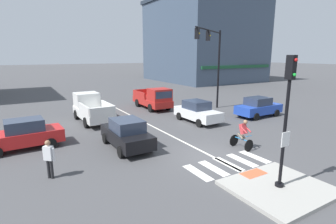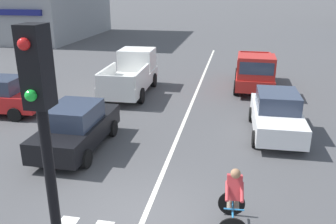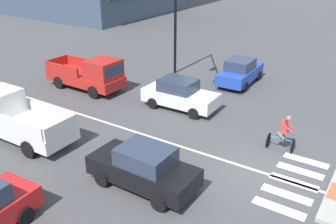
# 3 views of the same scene
# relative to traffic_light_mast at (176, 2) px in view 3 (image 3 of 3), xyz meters

# --- Properties ---
(ground_plane) EXTENTS (300.00, 300.00, 0.00)m
(ground_plane) POSITION_rel_traffic_light_mast_xyz_m (-6.99, -8.48, -5.10)
(ground_plane) COLOR #474749
(crosswalk_stripe_a) EXTENTS (0.44, 1.80, 0.01)m
(crosswalk_stripe_a) POSITION_rel_traffic_light_mast_xyz_m (-8.80, -9.68, -5.10)
(crosswalk_stripe_a) COLOR silver
(crosswalk_stripe_a) RESTS_ON ground
(crosswalk_stripe_b) EXTENTS (0.44, 1.80, 0.01)m
(crosswalk_stripe_b) POSITION_rel_traffic_light_mast_xyz_m (-7.89, -9.68, -5.10)
(crosswalk_stripe_b) COLOR silver
(crosswalk_stripe_b) RESTS_ON ground
(crosswalk_stripe_c) EXTENTS (0.44, 1.80, 0.01)m
(crosswalk_stripe_c) POSITION_rel_traffic_light_mast_xyz_m (-6.99, -9.68, -5.10)
(crosswalk_stripe_c) COLOR silver
(crosswalk_stripe_c) RESTS_ON ground
(crosswalk_stripe_d) EXTENTS (0.44, 1.80, 0.01)m
(crosswalk_stripe_d) POSITION_rel_traffic_light_mast_xyz_m (-6.09, -9.68, -5.10)
(crosswalk_stripe_d) COLOR silver
(crosswalk_stripe_d) RESTS_ON ground
(crosswalk_stripe_e) EXTENTS (0.44, 1.80, 0.01)m
(crosswalk_stripe_e) POSITION_rel_traffic_light_mast_xyz_m (-5.19, -9.68, -5.10)
(crosswalk_stripe_e) COLOR silver
(crosswalk_stripe_e) RESTS_ON ground
(lane_centre_line) EXTENTS (0.14, 28.00, 0.01)m
(lane_centre_line) POSITION_rel_traffic_light_mast_xyz_m (-7.03, 1.52, -5.10)
(lane_centre_line) COLOR silver
(lane_centre_line) RESTS_ON ground
(traffic_light_mast) EXTENTS (5.43, 3.54, 7.31)m
(traffic_light_mast) POSITION_rel_traffic_light_mast_xyz_m (0.00, 0.00, 0.00)
(traffic_light_mast) COLOR black
(traffic_light_mast) RESTS_ON ground
(car_blue_cross_right) EXTENTS (4.14, 1.93, 1.64)m
(car_blue_cross_right) POSITION_rel_traffic_light_mast_xyz_m (2.03, -3.64, -4.29)
(car_blue_cross_right) COLOR #2347B7
(car_blue_cross_right) RESTS_ON ground
(car_black_westbound_near) EXTENTS (1.86, 4.10, 1.64)m
(car_black_westbound_near) POSITION_rel_traffic_light_mast_xyz_m (-10.28, -5.10, -4.29)
(car_black_westbound_near) COLOR black
(car_black_westbound_near) RESTS_ON ground
(car_white_eastbound_mid) EXTENTS (1.91, 4.13, 1.64)m
(car_white_eastbound_mid) POSITION_rel_traffic_light_mast_xyz_m (-3.43, -2.45, -4.29)
(car_white_eastbound_mid) COLOR white
(car_white_eastbound_mid) RESTS_ON ground
(pickup_truck_white_westbound_far) EXTENTS (2.15, 5.14, 2.08)m
(pickup_truck_white_westbound_far) POSITION_rel_traffic_light_mast_xyz_m (-10.39, 2.07, -4.12)
(pickup_truck_white_westbound_far) COLOR white
(pickup_truck_white_westbound_far) RESTS_ON ground
(pickup_truck_red_eastbound_far) EXTENTS (2.11, 5.12, 2.08)m
(pickup_truck_red_eastbound_far) POSITION_rel_traffic_light_mast_xyz_m (-4.04, 3.58, -4.12)
(pickup_truck_red_eastbound_far) COLOR red
(pickup_truck_red_eastbound_far) RESTS_ON ground
(cyclist) EXTENTS (0.71, 1.12, 1.68)m
(cyclist) POSITION_rel_traffic_light_mast_xyz_m (-4.91, -8.54, -4.23)
(cyclist) COLOR black
(cyclist) RESTS_ON ground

